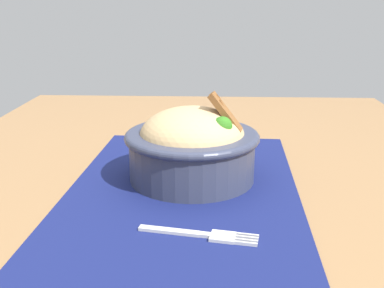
# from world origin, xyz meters

# --- Properties ---
(table) EXTENTS (1.26, 0.86, 0.74)m
(table) POSITION_xyz_m (0.00, 0.00, 0.68)
(table) COLOR olive
(table) RESTS_ON ground_plane
(placemat) EXTENTS (0.49, 0.32, 0.00)m
(placemat) POSITION_xyz_m (-0.02, -0.02, 0.75)
(placemat) COLOR #11194C
(placemat) RESTS_ON table
(bowl) EXTENTS (0.18, 0.18, 0.12)m
(bowl) POSITION_xyz_m (-0.05, -0.01, 0.80)
(bowl) COLOR #2D3347
(bowl) RESTS_ON placemat
(fork) EXTENTS (0.04, 0.13, 0.00)m
(fork) POSITION_xyz_m (0.11, 0.01, 0.75)
(fork) COLOR #B6B6B6
(fork) RESTS_ON placemat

